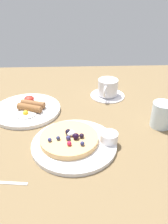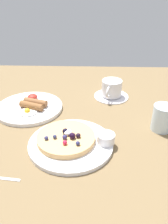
{
  "view_description": "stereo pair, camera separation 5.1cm",
  "coord_description": "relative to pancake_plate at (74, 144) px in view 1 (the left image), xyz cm",
  "views": [
    {
      "loc": [
        -0.91,
        -65.32,
        43.84
      ],
      "look_at": [
        1.89,
        1.92,
        4.0
      ],
      "focal_mm": 37.32,
      "sensor_mm": 36.0,
      "label": 1
    },
    {
      "loc": [
        4.22,
        -65.34,
        43.84
      ],
      "look_at": [
        1.89,
        1.92,
        4.0
      ],
      "focal_mm": 37.32,
      "sensor_mm": 36.0,
      "label": 2
    }
  ],
  "objects": [
    {
      "name": "water_glass",
      "position": [
        28.78,
        9.6,
        3.66
      ],
      "size": [
        6.74,
        6.74,
        8.56
      ],
      "primitive_type": "cylinder",
      "color": "silver",
      "rests_on": "ground_plane"
    },
    {
      "name": "coffee_saucer",
      "position": [
        14.08,
        32.58,
        -0.23
      ],
      "size": [
        14.16,
        14.16,
        0.77
      ],
      "primitive_type": "cylinder",
      "color": "silver",
      "rests_on": "ground_plane"
    },
    {
      "name": "ground_plane",
      "position": [
        1.54,
        10.99,
        -2.12
      ],
      "size": [
        153.15,
        116.76,
        3.0
      ],
      "primitive_type": "cube",
      "color": "brown"
    },
    {
      "name": "pancake_plate",
      "position": [
        0.0,
        0.0,
        0.0
      ],
      "size": [
        25.1,
        25.1,
        1.23
      ],
      "primitive_type": "cylinder",
      "color": "white",
      "rests_on": "ground_plane"
    },
    {
      "name": "fried_breakfast",
      "position": [
        -16.07,
        20.66,
        1.82
      ],
      "size": [
        10.24,
        15.35,
        2.74
      ],
      "color": "brown",
      "rests_on": "breakfast_plate"
    },
    {
      "name": "breakfast_plate",
      "position": [
        -17.43,
        21.0,
        0.07
      ],
      "size": [
        24.7,
        24.7,
        1.36
      ],
      "primitive_type": "cylinder",
      "color": "white",
      "rests_on": "ground_plane"
    },
    {
      "name": "pancake_with_berries",
      "position": [
        -1.46,
        0.76,
        1.57
      ],
      "size": [
        17.31,
        17.31,
        3.54
      ],
      "color": "tan",
      "rests_on": "pancake_plate"
    },
    {
      "name": "coffee_cup",
      "position": [
        14.02,
        32.42,
        3.52
      ],
      "size": [
        8.14,
        11.08,
        6.48
      ],
      "color": "white",
      "rests_on": "coffee_saucer"
    },
    {
      "name": "syrup_ramekin",
      "position": [
        10.29,
        0.26,
        2.1
      ],
      "size": [
        5.24,
        5.24,
        2.89
      ],
      "color": "white",
      "rests_on": "pancake_plate"
    }
  ]
}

